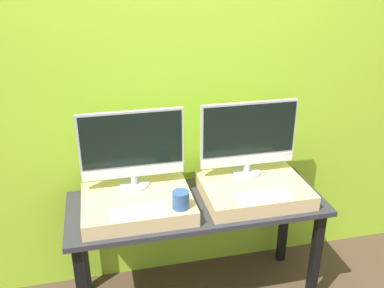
# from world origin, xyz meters

# --- Properties ---
(wall_back) EXTENTS (8.00, 0.04, 2.60)m
(wall_back) POSITION_xyz_m (0.00, 0.63, 1.30)
(wall_back) COLOR #9ED12D
(wall_back) RESTS_ON ground_plane
(workbench) EXTENTS (1.47, 0.56, 0.70)m
(workbench) POSITION_xyz_m (0.00, 0.28, 0.61)
(workbench) COLOR #2D2D33
(workbench) RESTS_ON ground_plane
(wooden_riser_left) EXTENTS (0.60, 0.46, 0.08)m
(wooden_riser_left) POSITION_xyz_m (-0.34, 0.26, 0.74)
(wooden_riser_left) COLOR #D6B77F
(wooden_riser_left) RESTS_ON workbench
(monitor_left) EXTENTS (0.58, 0.17, 0.45)m
(monitor_left) POSITION_xyz_m (-0.34, 0.40, 1.03)
(monitor_left) COLOR #B2B2B7
(monitor_left) RESTS_ON wooden_riser_left
(keyboard_left) EXTENTS (0.31, 0.12, 0.01)m
(keyboard_left) POSITION_xyz_m (-0.34, 0.10, 0.79)
(keyboard_left) COLOR silver
(keyboard_left) RESTS_ON wooden_riser_left
(mug) EXTENTS (0.09, 0.09, 0.10)m
(mug) POSITION_xyz_m (-0.13, 0.10, 0.83)
(mug) COLOR #335693
(mug) RESTS_ON wooden_riser_left
(wooden_riser_right) EXTENTS (0.60, 0.46, 0.08)m
(wooden_riser_right) POSITION_xyz_m (0.34, 0.26, 0.74)
(wooden_riser_right) COLOR #D6B77F
(wooden_riser_right) RESTS_ON workbench
(monitor_right) EXTENTS (0.58, 0.17, 0.45)m
(monitor_right) POSITION_xyz_m (0.34, 0.40, 1.03)
(monitor_right) COLOR #B2B2B7
(monitor_right) RESTS_ON wooden_riser_right
(keyboard_right) EXTENTS (0.31, 0.12, 0.01)m
(keyboard_right) POSITION_xyz_m (0.34, 0.10, 0.79)
(keyboard_right) COLOR silver
(keyboard_right) RESTS_ON wooden_riser_right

